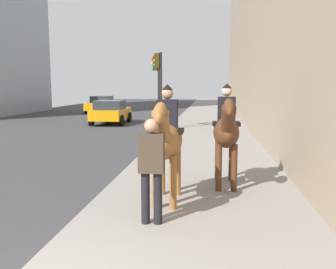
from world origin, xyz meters
name	(u,v)px	position (x,y,z in m)	size (l,w,h in m)	color
mounted_horse_near	(167,139)	(3.78, -1.45, 1.35)	(2.15, 0.60, 2.24)	brown
mounted_horse_far	(226,131)	(5.06, -2.61, 1.36)	(2.15, 0.60, 2.26)	#4C2B16
pedestrian_greeting	(151,164)	(2.68, -1.34, 1.10)	(0.27, 0.41, 1.70)	black
car_near_lane	(111,112)	(18.95, 3.79, 0.75)	(3.94, 2.09, 1.44)	orange
car_mid_lane	(101,104)	(27.59, 6.98, 0.75)	(4.09, 1.91, 1.44)	orange
traffic_light_near_curb	(159,79)	(15.20, 0.29, 2.64)	(0.20, 0.44, 3.94)	black
traffic_light_far_curb	(157,81)	(15.84, 0.48, 2.57)	(0.20, 0.44, 3.83)	black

